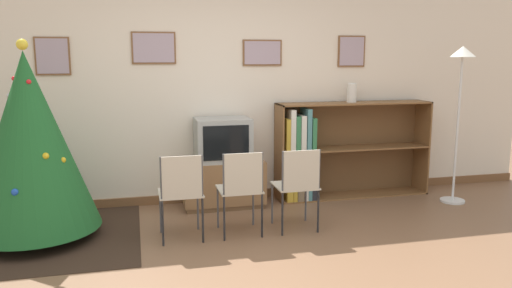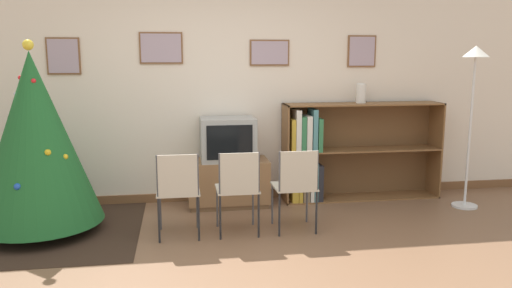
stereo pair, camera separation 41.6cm
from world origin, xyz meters
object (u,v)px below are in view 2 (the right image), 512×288
Objects in this scene: folding_chair_left at (178,189)px; standing_lamp at (474,85)px; christmas_tree at (35,139)px; television at (228,139)px; folding_chair_center at (238,187)px; bookshelf at (333,153)px; tv_console at (228,183)px; folding_chair_right at (296,185)px; vase at (361,93)px.

folding_chair_left is 3.37m from standing_lamp.
television is (1.88, 0.59, -0.15)m from christmas_tree.
standing_lamp is at bearing -10.12° from television.
folding_chair_left is at bearing -171.06° from standing_lamp.
folding_chair_center is (0.00, -0.98, -0.30)m from television.
folding_chair_center is 1.63m from bookshelf.
television is at bearing -176.88° from bookshelf.
folding_chair_right reaches higher than tv_console.
christmas_tree reaches higher than tv_console.
folding_chair_center is (0.56, 0.00, 0.00)m from folding_chair_left.
folding_chair_left reaches higher than tv_console.
folding_chair_left is 1.00× the size of folding_chair_right.
vase is at bearing 46.24° from folding_chair_right.
folding_chair_left is 3.58× the size of vase.
vase reaches higher than folding_chair_right.
christmas_tree is 3.01× the size of television.
folding_chair_left is 2.51m from vase.
christmas_tree is 1.44m from folding_chair_left.
television is 1.02m from folding_chair_center.
vase is (1.58, 0.09, 0.49)m from television.
tv_console is at bearing 17.65° from christmas_tree.
television reaches higher than folding_chair_right.
folding_chair_center is 1.00× the size of folding_chair_right.
folding_chair_left is at bearing 180.00° from folding_chair_center.
folding_chair_right is 0.46× the size of standing_lamp.
bookshelf reaches higher than television.
folding_chair_right is (0.56, 0.00, 0.00)m from folding_chair_center.
folding_chair_center is at bearing 0.00° from folding_chair_left.
christmas_tree is 2.51m from folding_chair_right.
vase is at bearing 3.19° from television.
folding_chair_left is 0.44× the size of bookshelf.
tv_console is 1.11× the size of folding_chair_left.
tv_console is at bearing 169.83° from standing_lamp.
vase is 1.21m from standing_lamp.
tv_console is 1.49× the size of television.
folding_chair_center reaches higher than tv_console.
standing_lamp is (2.64, 0.50, 0.91)m from folding_chair_center.
folding_chair_right is at bearing -8.89° from christmas_tree.
vase is at bearing 11.18° from christmas_tree.
folding_chair_right is at bearing -166.41° from standing_lamp.
bookshelf reaches higher than folding_chair_center.
tv_console is at bearing 60.26° from folding_chair_left.
vase is (2.14, 1.06, 0.79)m from folding_chair_left.
christmas_tree is 2.23× the size of folding_chair_center.
standing_lamp reaches higher than vase.
standing_lamp is at bearing 1.56° from christmas_tree.
tv_console is 1.87m from vase.
bookshelf is (1.25, 0.07, 0.29)m from tv_console.
vase is at bearing 3.46° from bookshelf.
tv_console is 1.15m from folding_chair_right.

